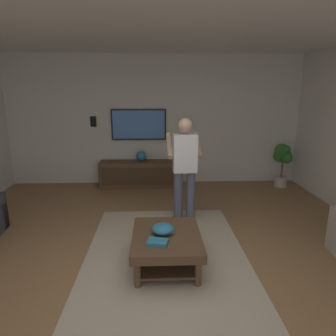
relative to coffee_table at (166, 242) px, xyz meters
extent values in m
plane|color=olive|center=(-0.29, 0.13, -0.30)|extent=(8.96, 8.96, 0.00)
cube|color=silver|center=(3.49, 0.13, 1.11)|extent=(0.10, 6.58, 2.80)
cube|color=tan|center=(0.20, 0.00, -0.29)|extent=(2.93, 2.02, 0.01)
cube|color=#513823|center=(0.00, 0.00, 0.05)|extent=(1.00, 0.80, 0.10)
cylinder|color=#513823|center=(0.42, -0.32, -0.15)|extent=(0.07, 0.07, 0.30)
cylinder|color=#513823|center=(0.42, 0.32, -0.15)|extent=(0.07, 0.07, 0.30)
cylinder|color=#513823|center=(-0.42, -0.32, -0.15)|extent=(0.07, 0.07, 0.30)
cylinder|color=#513823|center=(-0.42, 0.32, -0.15)|extent=(0.07, 0.07, 0.30)
cube|color=#452F1E|center=(0.00, 0.00, -0.20)|extent=(0.88, 0.68, 0.03)
cube|color=#513823|center=(3.16, 0.48, -0.02)|extent=(0.44, 1.70, 0.55)
cube|color=#412C1C|center=(2.94, 0.48, -0.02)|extent=(0.01, 1.56, 0.39)
cube|color=black|center=(3.40, 0.48, 1.03)|extent=(0.05, 1.19, 0.67)
cube|color=#4170B9|center=(3.38, 0.48, 1.03)|extent=(0.01, 1.13, 0.61)
cylinder|color=#4C5166|center=(1.28, -0.43, 0.11)|extent=(0.14, 0.14, 0.82)
cylinder|color=#4C5166|center=(1.27, -0.23, 0.11)|extent=(0.14, 0.14, 0.82)
cube|color=white|center=(1.27, -0.33, 0.81)|extent=(0.23, 0.37, 0.58)
sphere|color=tan|center=(1.27, -0.33, 1.23)|extent=(0.22, 0.22, 0.22)
cylinder|color=tan|center=(1.46, -0.54, 0.90)|extent=(0.48, 0.11, 0.37)
cylinder|color=tan|center=(1.44, -0.10, 0.90)|extent=(0.48, 0.11, 0.37)
cube|color=white|center=(1.65, -0.32, 0.80)|extent=(0.04, 0.05, 0.16)
cylinder|color=#B7B2A8|center=(2.99, -2.61, -0.18)|extent=(0.27, 0.27, 0.22)
cylinder|color=brown|center=(2.99, -2.61, 0.11)|extent=(0.04, 0.04, 0.37)
sphere|color=#2D6B28|center=(3.06, -2.57, 0.38)|extent=(0.28, 0.28, 0.28)
sphere|color=#2D6B28|center=(2.92, -2.67, 0.36)|extent=(0.23, 0.23, 0.23)
sphere|color=#2D6B28|center=(2.98, -2.67, 0.40)|extent=(0.25, 0.25, 0.25)
sphere|color=#2D6B28|center=(2.88, -2.62, 0.55)|extent=(0.18, 0.18, 0.18)
sphere|color=#2D6B28|center=(2.99, -2.57, 0.51)|extent=(0.30, 0.30, 0.30)
ellipsoid|color=teal|center=(0.03, 0.04, 0.16)|extent=(0.26, 0.26, 0.12)
cube|color=white|center=(0.09, -0.05, 0.12)|extent=(0.16, 0.08, 0.02)
cube|color=teal|center=(-0.22, 0.11, 0.12)|extent=(0.21, 0.25, 0.04)
sphere|color=teal|center=(3.21, 0.43, 0.36)|extent=(0.22, 0.22, 0.22)
cube|color=black|center=(3.41, -0.59, 1.02)|extent=(0.06, 0.12, 0.22)
cube|color=black|center=(3.41, 1.46, 1.10)|extent=(0.06, 0.12, 0.22)
camera|label=1|loc=(-3.23, 0.12, 1.73)|focal=32.27mm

